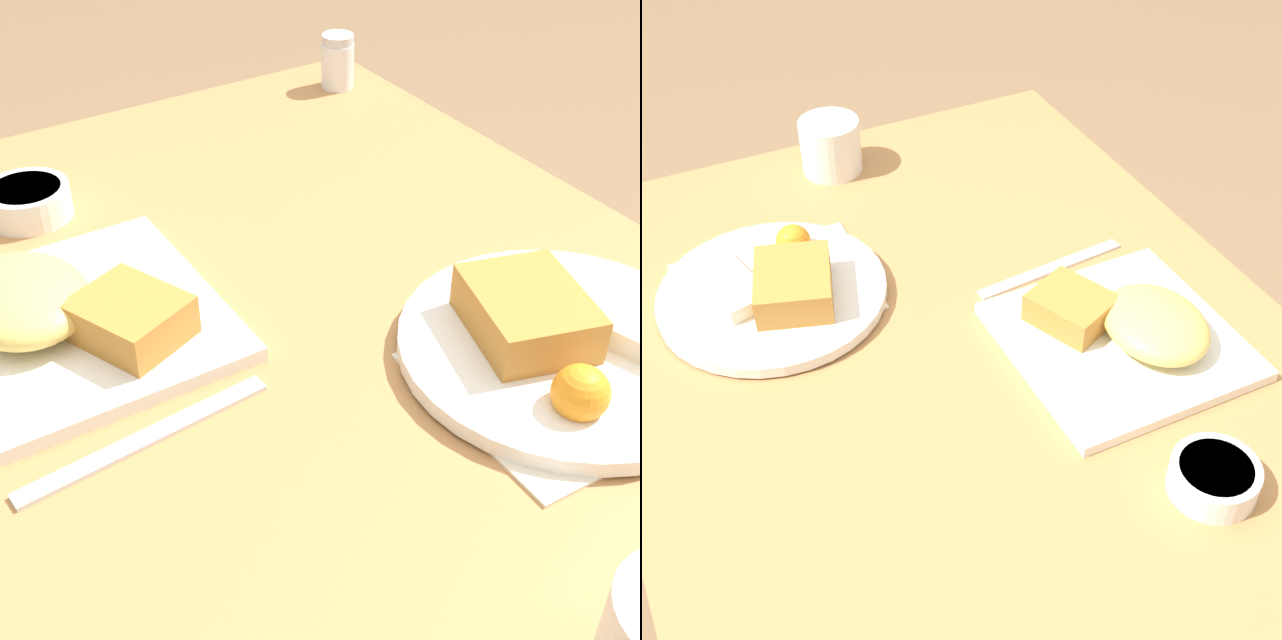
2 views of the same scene
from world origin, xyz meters
TOP-DOWN VIEW (x-y plane):
  - dining_table at (0.00, 0.00)m, footprint 0.98×0.76m
  - menu_card at (0.18, 0.15)m, footprint 0.20×0.23m
  - plate_square_near at (-0.09, -0.17)m, footprint 0.25×0.25m
  - plate_oval_far at (0.16, 0.16)m, footprint 0.27×0.27m
  - sauce_ramekin at (-0.30, -0.14)m, footprint 0.09×0.09m
  - salt_shaker at (-0.40, 0.31)m, footprint 0.04×0.04m
  - butter_knife at (0.06, -0.17)m, footprint 0.03×0.21m

SIDE VIEW (x-z plane):
  - dining_table at x=0.00m, z-range 0.28..1.02m
  - menu_card at x=0.18m, z-range 0.74..0.74m
  - butter_knife at x=0.06m, z-range 0.74..0.75m
  - sauce_ramekin at x=-0.30m, z-range 0.74..0.78m
  - plate_oval_far at x=0.16m, z-range 0.73..0.79m
  - plate_square_near at x=-0.09m, z-range 0.73..0.79m
  - salt_shaker at x=-0.40m, z-range 0.74..0.81m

